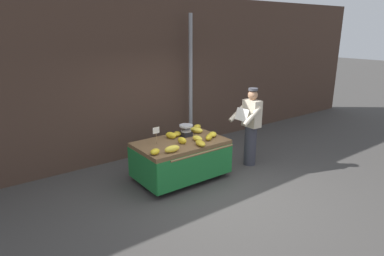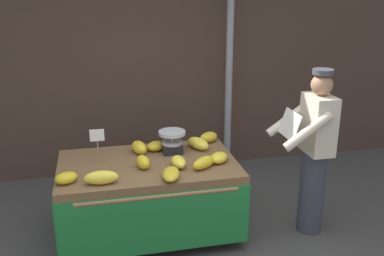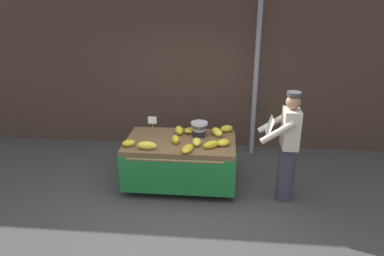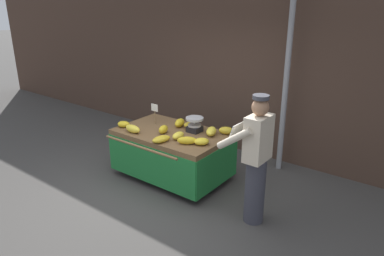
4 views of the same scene
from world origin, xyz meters
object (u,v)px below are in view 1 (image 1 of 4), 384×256
at_px(banana_bunch_6, 171,135).
at_px(banana_bunch_7, 200,143).
at_px(banana_cart, 181,151).
at_px(banana_bunch_3, 213,134).
at_px(banana_bunch_1, 197,127).
at_px(weighing_scale, 186,130).
at_px(banana_bunch_2, 182,141).
at_px(banana_bunch_10, 172,149).
at_px(banana_bunch_8, 155,152).
at_px(banana_bunch_5, 197,138).
at_px(street_pole, 191,84).
at_px(banana_bunch_9, 209,137).
at_px(banana_bunch_4, 196,130).
at_px(banana_bunch_0, 177,134).
at_px(price_sign, 156,132).
at_px(vendor_person, 251,127).

relative_size(banana_bunch_6, banana_bunch_7, 0.86).
xyz_separation_m(banana_cart, banana_bunch_3, (0.69, -0.15, 0.26)).
distance_m(banana_bunch_1, banana_bunch_6, 0.81).
bearing_deg(weighing_scale, banana_bunch_2, -134.88).
relative_size(banana_bunch_3, banana_bunch_6, 0.86).
bearing_deg(banana_bunch_7, banana_bunch_10, 177.30).
xyz_separation_m(banana_bunch_1, banana_bunch_8, (-1.50, -0.74, -0.01)).
height_order(banana_bunch_2, banana_bunch_5, banana_bunch_2).
xyz_separation_m(street_pole, weighing_scale, (-0.96, -1.15, -0.71)).
height_order(weighing_scale, banana_bunch_9, weighing_scale).
relative_size(banana_bunch_4, banana_bunch_8, 1.49).
relative_size(banana_bunch_0, banana_bunch_1, 0.94).
distance_m(street_pole, banana_bunch_3, 1.80).
xyz_separation_m(banana_bunch_4, banana_bunch_5, (-0.30, -0.43, -0.01)).
relative_size(banana_bunch_4, banana_bunch_5, 1.26).
distance_m(banana_bunch_0, banana_bunch_8, 1.09).
relative_size(banana_cart, banana_bunch_8, 8.82).
height_order(street_pole, banana_bunch_10, street_pole).
height_order(banana_bunch_2, banana_bunch_4, banana_bunch_2).
height_order(price_sign, banana_bunch_1, price_sign).
bearing_deg(weighing_scale, banana_bunch_6, 172.07).
bearing_deg(banana_bunch_8, banana_bunch_9, 2.45).
relative_size(banana_cart, weighing_scale, 6.33).
relative_size(price_sign, banana_bunch_10, 1.13).
xyz_separation_m(banana_bunch_7, banana_bunch_10, (-0.62, 0.03, 0.01)).
height_order(banana_bunch_4, banana_bunch_6, banana_bunch_6).
bearing_deg(banana_bunch_9, banana_bunch_4, 82.20).
xyz_separation_m(price_sign, banana_bunch_4, (1.05, 0.13, -0.19)).
xyz_separation_m(banana_bunch_2, banana_bunch_7, (0.22, -0.30, -0.02)).
distance_m(banana_bunch_3, banana_bunch_7, 0.60).
height_order(street_pole, banana_bunch_8, street_pole).
xyz_separation_m(price_sign, banana_bunch_6, (0.42, 0.14, -0.18)).
bearing_deg(vendor_person, banana_bunch_7, -175.24).
bearing_deg(banana_bunch_2, banana_cart, 65.01).
bearing_deg(banana_bunch_3, banana_bunch_5, -176.67).
xyz_separation_m(street_pole, banana_bunch_0, (-1.12, -1.05, -0.78)).
bearing_deg(weighing_scale, banana_bunch_9, -65.07).
bearing_deg(banana_bunch_4, banana_bunch_3, -74.92).
height_order(banana_bunch_1, banana_bunch_7, banana_bunch_1).
distance_m(banana_bunch_1, banana_bunch_3, 0.59).
bearing_deg(banana_bunch_2, banana_bunch_4, 31.28).
distance_m(weighing_scale, banana_bunch_6, 0.35).
distance_m(street_pole, vendor_person, 1.87).
distance_m(banana_bunch_7, vendor_person, 1.48).
bearing_deg(banana_bunch_5, banana_bunch_1, 52.89).
height_order(banana_cart, weighing_scale, weighing_scale).
relative_size(banana_bunch_1, banana_bunch_8, 1.12).
bearing_deg(banana_bunch_4, banana_bunch_7, -121.55).
xyz_separation_m(weighing_scale, banana_bunch_8, (-1.05, -0.53, -0.07)).
bearing_deg(banana_bunch_5, banana_cart, 147.65).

